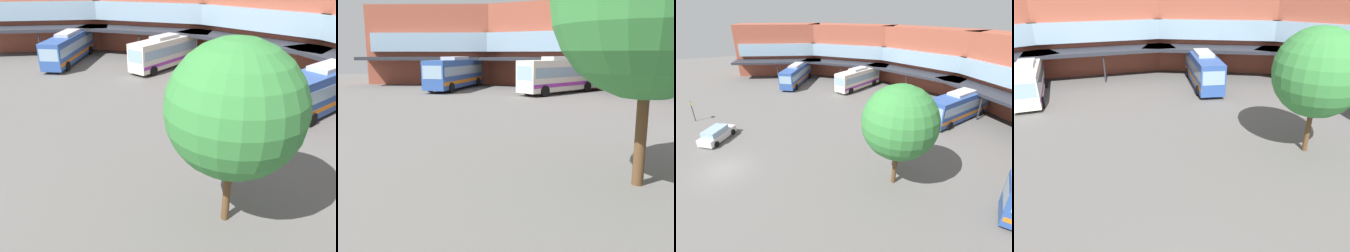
% 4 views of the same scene
% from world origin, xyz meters
% --- Properties ---
extents(ground_plane, '(125.46, 125.46, 0.00)m').
position_xyz_m(ground_plane, '(0.00, 0.00, 0.00)').
color(ground_plane, '#605E5B').
extents(station_building, '(83.14, 40.51, 10.43)m').
position_xyz_m(station_building, '(0.00, 25.20, 5.24)').
color(station_building, '#9E4C38').
rests_on(station_building, ground).
extents(bus_0, '(6.67, 10.04, 3.82)m').
position_xyz_m(bus_0, '(-18.61, 21.86, 1.93)').
color(bus_0, silver).
rests_on(bus_0, ground).
extents(bus_2, '(11.70, 8.21, 3.76)m').
position_xyz_m(bus_2, '(-26.07, 12.05, 1.90)').
color(bus_2, '#2D519E').
rests_on(bus_2, ground).
extents(bus_3, '(5.27, 11.27, 3.93)m').
position_xyz_m(bus_3, '(-1.14, 28.69, 1.99)').
color(bus_3, '#2D519E').
rests_on(bus_3, ground).
extents(parked_car, '(4.67, 3.91, 1.53)m').
position_xyz_m(parked_car, '(-6.45, -1.02, 0.74)').
color(parked_car, silver).
rests_on(parked_car, ground).
extents(plaza_tree, '(5.95, 5.95, 8.69)m').
position_xyz_m(plaza_tree, '(7.17, 13.75, 5.70)').
color(plaza_tree, brown).
rests_on(plaza_tree, ground).
extents(stop_sign_post, '(0.57, 0.26, 2.73)m').
position_xyz_m(stop_sign_post, '(-13.14, -4.22, 1.66)').
color(stop_sign_post, '#2D2D33').
rests_on(stop_sign_post, ground).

